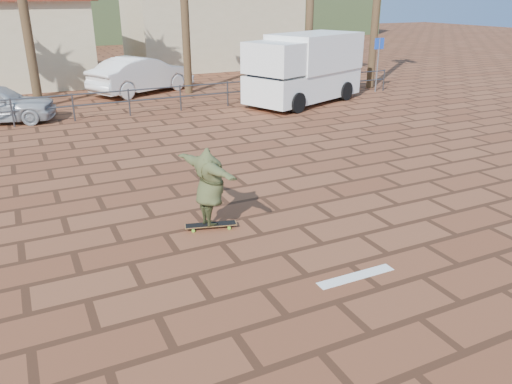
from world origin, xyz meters
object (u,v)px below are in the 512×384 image
longboard (211,225)px  campervan (305,67)px  car_white (142,75)px  skateboarder (209,187)px

longboard → campervan: 12.73m
campervan → car_white: size_ratio=1.16×
longboard → campervan: campervan is taller
longboard → campervan: bearing=66.4°
skateboarder → campervan: bearing=-50.9°
campervan → car_white: 7.66m
skateboarder → campervan: 12.67m
campervan → car_white: (-5.60, 5.19, -0.64)m
skateboarder → car_white: bearing=-20.8°
car_white → skateboarder: bearing=145.2°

